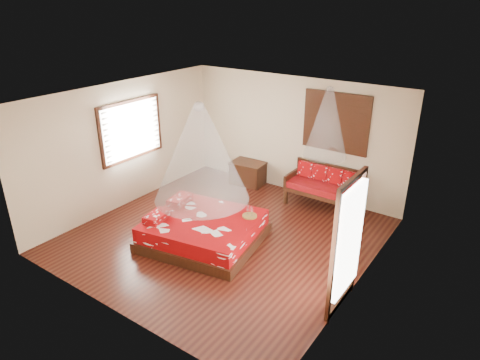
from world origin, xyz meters
name	(u,v)px	position (x,y,z in m)	size (l,w,h in m)	color
room	(223,172)	(0.00, 0.00, 1.40)	(5.54, 5.54, 2.84)	black
bed	(203,230)	(-0.22, -0.40, 0.25)	(2.40, 2.24, 0.64)	black
daybed	(324,185)	(1.05, 2.37, 0.52)	(1.64, 0.73, 0.94)	black
storage_chest	(248,173)	(-1.08, 2.45, 0.29)	(0.89, 0.68, 0.58)	black
shutter_panel	(336,122)	(1.05, 2.72, 1.90)	(1.52, 0.06, 1.32)	black
window_left	(132,130)	(-2.71, 0.20, 1.70)	(0.10, 1.74, 1.34)	black
glazed_door	(346,245)	(2.72, -0.60, 1.07)	(0.08, 1.02, 2.16)	black
wine_tray	(250,214)	(0.48, 0.19, 0.56)	(0.29, 0.29, 0.23)	brown
mosquito_net_main	(201,153)	(-0.20, -0.40, 1.85)	(1.77, 1.77, 1.80)	silver
mosquito_net_daybed	(327,123)	(1.05, 2.25, 2.00)	(0.93, 0.93, 1.50)	silver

